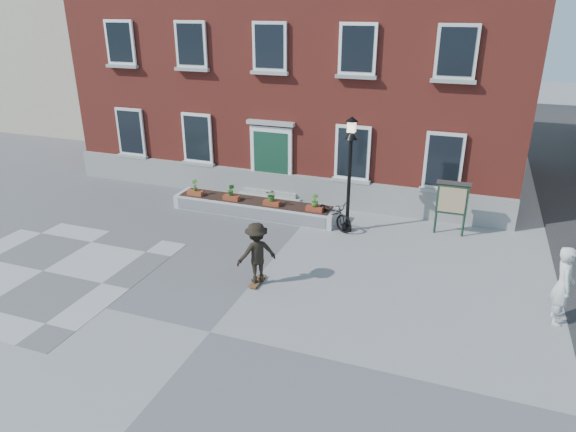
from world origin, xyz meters
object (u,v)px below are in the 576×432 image
at_px(bicycle, 330,214).
at_px(skateboarder, 257,253).
at_px(lamp_post, 350,159).
at_px(bystander, 563,286).
at_px(notice_board, 452,199).

relative_size(bicycle, skateboarder, 1.06).
bearing_deg(lamp_post, skateboarder, -108.46).
xyz_separation_m(bicycle, bystander, (6.75, -3.66, 0.49)).
height_order(bystander, notice_board, bystander).
distance_m(bicycle, bystander, 7.70).
xyz_separation_m(lamp_post, notice_board, (3.28, 0.87, -1.28)).
bearing_deg(lamp_post, notice_board, 14.84).
relative_size(bystander, notice_board, 1.07).
bearing_deg(bystander, bicycle, 58.43).
relative_size(lamp_post, notice_board, 2.10).
bearing_deg(bystander, lamp_post, 56.69).
xyz_separation_m(lamp_post, skateboarder, (-1.46, -4.36, -1.60)).
relative_size(notice_board, skateboarder, 1.03).
height_order(lamp_post, skateboarder, lamp_post).
relative_size(bicycle, lamp_post, 0.49).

